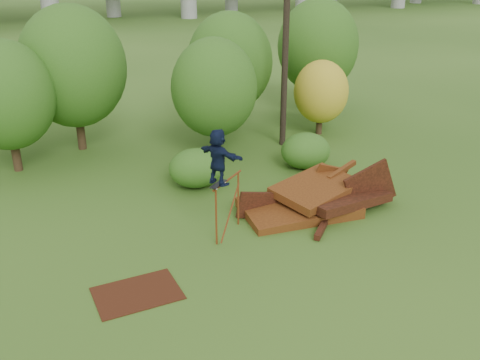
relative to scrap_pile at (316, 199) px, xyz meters
name	(u,v)px	position (x,y,z in m)	size (l,w,h in m)	color
ground	(291,247)	(-2.08, -1.92, -0.38)	(240.00, 240.00, 0.00)	#2D5116
scrap_pile	(316,199)	(0.00, 0.00, 0.00)	(5.88, 3.66, 2.10)	#44200C
grind_rail	(228,198)	(-3.50, -0.35, 0.87)	(1.42, 1.16, 1.89)	maroon
skateboard	(219,184)	(-3.93, -0.70, 1.57)	(0.71, 0.62, 0.08)	black
skater	(218,157)	(-3.93, -0.70, 2.44)	(1.57, 0.50, 1.70)	#0E1732
flat_plate	(137,293)	(-6.98, -2.36, -0.37)	(2.20, 1.57, 0.03)	#39190C
tree_0	(6,95)	(-9.23, 8.24, 2.77)	(3.79, 3.79, 5.34)	black
tree_1	(73,67)	(-6.37, 9.85, 3.37)	(4.61, 4.61, 6.41)	black
tree_2	(214,88)	(-1.15, 6.49, 2.66)	(3.66, 3.66, 5.15)	black
tree_3	(230,62)	(1.04, 9.85, 3.01)	(4.19, 4.19, 5.81)	black
tree_4	(321,92)	(4.68, 7.21, 1.74)	(2.64, 2.64, 3.65)	black
tree_5	(318,46)	(6.71, 10.87, 3.25)	(4.39, 4.39, 6.16)	black
shrub_left	(196,168)	(-3.06, 3.70, 0.35)	(2.12, 1.95, 1.47)	#264E14
shrub_right	(306,151)	(1.73, 3.61, 0.35)	(2.08, 1.91, 1.47)	#264E14
utility_pole	(286,44)	(2.28, 6.57, 4.24)	(1.40, 0.28, 9.10)	black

